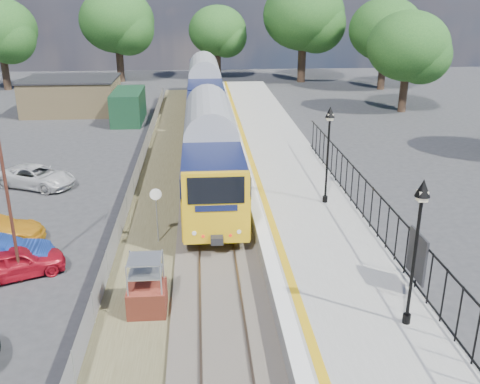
{
  "coord_description": "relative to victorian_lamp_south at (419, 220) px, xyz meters",
  "views": [
    {
      "loc": [
        -0.58,
        -17.32,
        10.27
      ],
      "look_at": [
        1.14,
        4.73,
        2.0
      ],
      "focal_mm": 40.0,
      "sensor_mm": 36.0,
      "label": 1
    }
  ],
  "objects": [
    {
      "name": "track_bed",
      "position": [
        -5.97,
        13.67,
        -4.21
      ],
      "size": [
        5.9,
        80.0,
        0.29
      ],
      "color": "#473F38",
      "rests_on": "ground"
    },
    {
      "name": "speed_sign",
      "position": [
        -8.0,
        8.01,
        -2.6
      ],
      "size": [
        0.51,
        0.13,
        2.53
      ],
      "rotation": [
        0.0,
        0.0,
        0.13
      ],
      "color": "#999EA3",
      "rests_on": "ground"
    },
    {
      "name": "brick_plinth",
      "position": [
        -8.0,
        2.58,
        -3.3
      ],
      "size": [
        1.3,
        1.3,
        2.09
      ],
      "rotation": [
        0.0,
        0.0,
        -0.0
      ],
      "color": "#973B26",
      "rests_on": "ground"
    },
    {
      "name": "ground",
      "position": [
        -5.5,
        4.0,
        -4.3
      ],
      "size": [
        120.0,
        120.0,
        0.0
      ],
      "primitive_type": "plane",
      "color": "#2D2D30",
      "rests_on": "ground"
    },
    {
      "name": "car_white",
      "position": [
        -15.23,
        15.76,
        -3.69
      ],
      "size": [
        4.84,
        3.66,
        1.22
      ],
      "primitive_type": "imported",
      "rotation": [
        0.0,
        0.0,
        1.15
      ],
      "color": "silver",
      "rests_on": "ground"
    },
    {
      "name": "palisade_fence",
      "position": [
        1.05,
        6.24,
        -2.46
      ],
      "size": [
        0.12,
        26.0,
        2.0
      ],
      "color": "black",
      "rests_on": "platform"
    },
    {
      "name": "outbuilding",
      "position": [
        -16.41,
        35.21,
        -2.78
      ],
      "size": [
        10.8,
        10.1,
        3.12
      ],
      "color": "#A1895A",
      "rests_on": "ground"
    },
    {
      "name": "platform",
      "position": [
        -1.3,
        12.0,
        -3.85
      ],
      "size": [
        5.0,
        70.0,
        0.9
      ],
      "primitive_type": "cube",
      "color": "gray",
      "rests_on": "ground"
    },
    {
      "name": "platform_edge",
      "position": [
        -3.36,
        12.0,
        -3.39
      ],
      "size": [
        0.9,
        70.0,
        0.01
      ],
      "color": "silver",
      "rests_on": "platform"
    },
    {
      "name": "victorian_lamp_north",
      "position": [
        -0.2,
        10.0,
        0.0
      ],
      "size": [
        0.44,
        0.44,
        4.6
      ],
      "color": "black",
      "rests_on": "platform"
    },
    {
      "name": "victorian_lamp_south",
      "position": [
        0.0,
        0.0,
        0.0
      ],
      "size": [
        0.44,
        0.44,
        4.6
      ],
      "color": "black",
      "rests_on": "platform"
    },
    {
      "name": "car_red",
      "position": [
        -13.2,
        5.43,
        -3.69
      ],
      "size": [
        3.86,
        2.75,
        1.22
      ],
      "primitive_type": "imported",
      "rotation": [
        0.0,
        0.0,
        1.98
      ],
      "color": "#A50F1D",
      "rests_on": "ground"
    },
    {
      "name": "wire_fence",
      "position": [
        -9.7,
        16.0,
        -3.7
      ],
      "size": [
        0.06,
        52.0,
        1.2
      ],
      "color": "#999EA3",
      "rests_on": "ground"
    },
    {
      "name": "carpark_lamp",
      "position": [
        -12.96,
        5.01,
        0.06
      ],
      "size": [
        0.25,
        0.5,
        7.71
      ],
      "color": "#452017",
      "rests_on": "ground"
    },
    {
      "name": "train",
      "position": [
        -5.5,
        26.7,
        -1.96
      ],
      "size": [
        2.82,
        40.83,
        3.51
      ],
      "color": "gold",
      "rests_on": "ground"
    },
    {
      "name": "tree_line",
      "position": [
        -4.1,
        46.0,
        2.31
      ],
      "size": [
        56.8,
        43.8,
        11.88
      ],
      "color": "#332319",
      "rests_on": "ground"
    }
  ]
}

